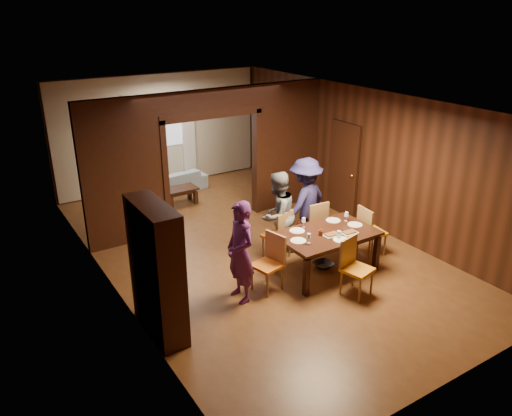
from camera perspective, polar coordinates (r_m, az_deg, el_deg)
floor at (r=9.84m, az=-0.37°, el=-4.70°), size 9.00×9.00×0.00m
ceiling at (r=8.91m, az=-0.41°, el=12.16°), size 5.50×9.00×0.02m
room_walls at (r=10.83m, az=-5.71°, el=6.31°), size 5.52×9.01×2.90m
person_purple at (r=7.89m, az=-1.79°, el=-5.07°), size 0.41×0.62×1.69m
person_grey at (r=9.25m, az=2.45°, el=-0.84°), size 0.98×0.87×1.67m
person_navy at (r=9.76m, az=5.63°, el=0.67°), size 1.30×0.98×1.78m
sofa at (r=12.88m, az=-9.80°, el=2.95°), size 1.90×0.87×0.54m
serving_bowl at (r=8.92m, az=7.95°, el=-2.17°), size 0.37×0.37×0.09m
dining_table at (r=8.99m, az=7.98°, el=-4.98°), size 1.74×1.08×0.76m
coffee_table at (r=12.10m, az=-8.63°, el=1.38°), size 0.80×0.50×0.40m
chair_left at (r=8.31m, az=1.29°, el=-6.37°), size 0.53×0.53×0.97m
chair_right at (r=9.72m, az=13.15°, el=-2.53°), size 0.49×0.49×0.97m
chair_far_l at (r=9.34m, az=2.35°, el=-2.97°), size 0.54×0.54×0.97m
chair_far_r at (r=9.83m, az=6.46°, el=-1.76°), size 0.47×0.47×0.97m
chair_near at (r=8.34m, az=11.53°, el=-6.73°), size 0.53×0.53×0.97m
hutch at (r=7.20m, az=-11.29°, el=-7.00°), size 0.40×1.20×2.00m
door_right at (r=11.34m, az=9.94°, el=4.42°), size 0.06×0.90×2.10m
window_far at (r=13.05m, az=-10.92°, el=9.66°), size 1.20×0.03×1.30m
curtain_left at (r=12.87m, az=-13.81°, el=7.18°), size 0.35×0.06×2.40m
curtain_right at (r=13.40m, az=-7.72°, el=8.21°), size 0.35×0.06×2.40m
plate_left at (r=8.46m, az=4.85°, el=-3.74°), size 0.27×0.27×0.01m
plate_far_l at (r=8.82m, az=4.72°, el=-2.60°), size 0.27×0.27×0.01m
plate_far_r at (r=9.31m, az=8.81°, el=-1.41°), size 0.27×0.27×0.01m
plate_right at (r=9.20m, az=11.24°, el=-1.89°), size 0.27×0.27×0.01m
plate_near at (r=8.58m, az=9.69°, el=-3.61°), size 0.27×0.27×0.01m
platter_a at (r=8.72m, az=8.62°, el=-3.03°), size 0.30×0.20×0.04m
platter_b at (r=8.85m, az=10.62°, el=-2.77°), size 0.30×0.20×0.04m
wineglass_left at (r=8.36m, az=6.04°, el=-3.48°), size 0.08×0.08×0.18m
wineglass_far at (r=8.95m, az=5.45°, el=-1.65°), size 0.08×0.08×0.18m
wineglass_right at (r=9.30m, az=10.29°, el=-0.98°), size 0.08×0.08×0.18m
tumbler at (r=8.61m, az=9.44°, el=-3.03°), size 0.07×0.07×0.14m
condiment_jar at (r=8.69m, az=7.42°, el=-2.77°), size 0.08×0.08×0.11m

